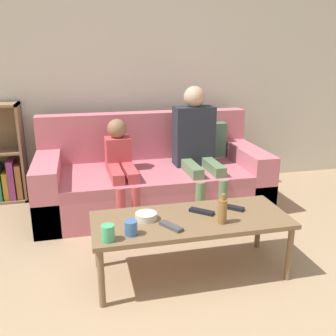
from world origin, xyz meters
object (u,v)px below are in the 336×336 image
object	(u,v)px
coffee_table	(191,223)
cup_near	(131,228)
couch	(152,178)
tv_remote_2	(171,226)
person_child	(121,163)
bottle	(222,211)
snack_bowl	(146,216)
cup_far	(108,233)
person_adult	(196,141)
tv_remote_0	(232,207)
tv_remote_1	(202,211)

from	to	relation	value
coffee_table	cup_near	world-z (taller)	cup_near
couch	tv_remote_2	size ratio (longest dim) A/B	12.43
person_child	bottle	size ratio (longest dim) A/B	4.39
cup_near	bottle	size ratio (longest dim) A/B	0.45
person_child	snack_bowl	xyz separation A→B (m)	(0.05, -1.03, -0.06)
cup_near	couch	bearing A→B (deg)	74.17
snack_bowl	bottle	distance (m)	0.49
coffee_table	person_child	world-z (taller)	person_child
cup_far	person_adult	bearing A→B (deg)	54.67
person_child	tv_remote_0	size ratio (longest dim) A/B	5.50
tv_remote_1	bottle	world-z (taller)	bottle
tv_remote_1	snack_bowl	world-z (taller)	snack_bowl
cup_near	bottle	bearing A→B (deg)	2.48
couch	person_adult	xyz separation A→B (m)	(0.41, -0.09, 0.37)
person_adult	snack_bowl	distance (m)	1.31
person_child	cup_near	xyz separation A→B (m)	(-0.08, -1.22, -0.04)
couch	tv_remote_2	bearing A→B (deg)	-95.90
coffee_table	tv_remote_0	world-z (taller)	tv_remote_0
coffee_table	tv_remote_1	size ratio (longest dim) A/B	8.13
tv_remote_0	tv_remote_1	world-z (taller)	same
couch	snack_bowl	world-z (taller)	couch
tv_remote_0	snack_bowl	xyz separation A→B (m)	(-0.61, -0.03, 0.01)
cup_far	bottle	bearing A→B (deg)	5.35
cup_far	tv_remote_0	world-z (taller)	cup_far
tv_remote_0	bottle	distance (m)	0.25
coffee_table	couch	bearing A→B (deg)	91.06
cup_near	bottle	distance (m)	0.58
person_child	snack_bowl	bearing A→B (deg)	-89.39
tv_remote_2	snack_bowl	distance (m)	0.20
cup_far	tv_remote_2	distance (m)	0.40
person_child	tv_remote_1	size ratio (longest dim) A/B	5.45
cup_far	couch	bearing A→B (deg)	69.57
snack_bowl	tv_remote_1	bearing A→B (deg)	2.19
coffee_table	cup_near	size ratio (longest dim) A/B	14.60
person_adult	tv_remote_1	xyz separation A→B (m)	(-0.30, -1.08, -0.23)
couch	bottle	bearing A→B (deg)	-81.92
person_child	snack_bowl	world-z (taller)	person_child
person_adult	tv_remote_2	distance (m)	1.38
person_adult	person_child	distance (m)	0.74
coffee_table	tv_remote_0	xyz separation A→B (m)	(0.32, 0.08, 0.05)
coffee_table	snack_bowl	distance (m)	0.30
tv_remote_2	cup_near	bearing A→B (deg)	155.80
coffee_table	person_adult	bearing A→B (deg)	71.23
tv_remote_1	tv_remote_0	bearing A→B (deg)	-43.41
cup_near	cup_far	bearing A→B (deg)	-162.99
person_adult	person_child	bearing A→B (deg)	-176.19
bottle	tv_remote_1	bearing A→B (deg)	113.73
couch	cup_near	xyz separation A→B (m)	(-0.39, -1.38, 0.18)
person_child	cup_near	distance (m)	1.22
person_child	cup_far	bearing A→B (deg)	-101.69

